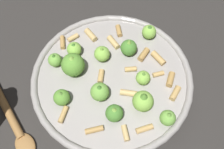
# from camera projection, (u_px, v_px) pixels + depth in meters

# --- Properties ---
(ground_plane) EXTENTS (2.40, 2.40, 0.00)m
(ground_plane) POSITION_uv_depth(u_px,v_px,m) (112.00, 90.00, 0.57)
(ground_plane) COLOR #2D2B28
(cooking_pan) EXTENTS (0.32, 0.32, 0.11)m
(cooking_pan) POSITION_uv_depth(u_px,v_px,m) (112.00, 82.00, 0.53)
(cooking_pan) COLOR #9E9993
(cooking_pan) RESTS_ON ground
(wooden_spoon) EXTENTS (0.15, 0.23, 0.02)m
(wooden_spoon) POSITION_uv_depth(u_px,v_px,m) (7.00, 110.00, 0.54)
(wooden_spoon) COLOR #9E703D
(wooden_spoon) RESTS_ON ground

